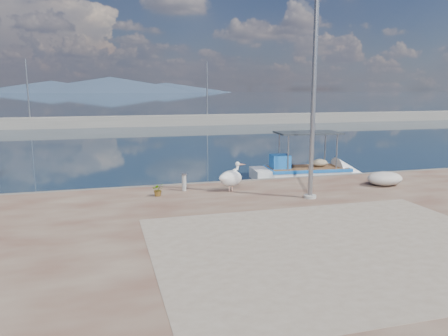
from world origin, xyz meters
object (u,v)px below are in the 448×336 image
(boat_right, at_px, (305,174))
(lamp_post, at_px, (313,103))
(bollard_near, at_px, (184,181))
(pelican, at_px, (231,178))

(boat_right, relative_size, lamp_post, 0.80)
(boat_right, height_order, lamp_post, lamp_post)
(lamp_post, relative_size, bollard_near, 10.58)
(bollard_near, bearing_deg, pelican, -17.65)
(boat_right, height_order, pelican, boat_right)
(lamp_post, xyz_separation_m, bollard_near, (-4.06, 2.25, -2.94))
(pelican, relative_size, lamp_post, 0.16)
(boat_right, bearing_deg, pelican, -137.56)
(pelican, height_order, bollard_near, pelican)
(boat_right, xyz_separation_m, lamp_post, (-2.51, -5.44, 3.59))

